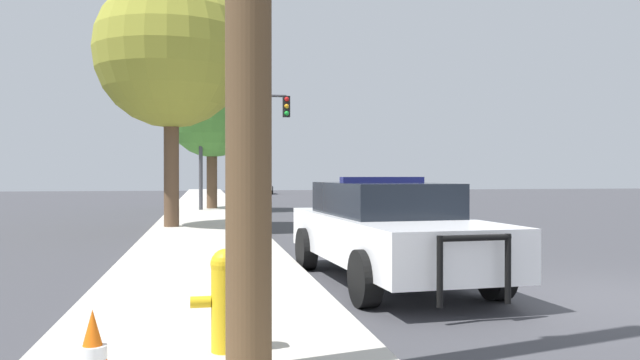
{
  "coord_description": "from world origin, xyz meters",
  "views": [
    {
      "loc": [
        -5.14,
        -7.23,
        1.62
      ],
      "look_at": [
        -0.8,
        16.1,
        1.39
      ],
      "focal_mm": 35.0,
      "sensor_mm": 36.0,
      "label": 1
    }
  ],
  "objects_px": {
    "traffic_light": "(238,126)",
    "tree_sidewalk_mid": "(212,113)",
    "car_background_distant": "(260,185)",
    "traffic_cone": "(93,357)",
    "police_car": "(387,229)",
    "fire_hydrant": "(226,297)",
    "tree_sidewalk_near": "(171,53)"
  },
  "relations": [
    {
      "from": "traffic_light",
      "to": "tree_sidewalk_near",
      "type": "relative_size",
      "value": 0.7
    },
    {
      "from": "car_background_distant",
      "to": "tree_sidewalk_mid",
      "type": "xyz_separation_m",
      "value": [
        -4.13,
        -23.41,
        3.56
      ]
    },
    {
      "from": "car_background_distant",
      "to": "traffic_cone",
      "type": "xyz_separation_m",
      "value": [
        -5.17,
        -46.66,
        -0.27
      ]
    },
    {
      "from": "car_background_distant",
      "to": "traffic_cone",
      "type": "relative_size",
      "value": 6.63
    },
    {
      "from": "police_car",
      "to": "tree_sidewalk_near",
      "type": "distance_m",
      "value": 10.73
    },
    {
      "from": "traffic_light",
      "to": "traffic_cone",
      "type": "bearing_deg",
      "value": -95.4
    },
    {
      "from": "fire_hydrant",
      "to": "car_background_distant",
      "type": "height_order",
      "value": "car_background_distant"
    },
    {
      "from": "tree_sidewalk_mid",
      "to": "traffic_cone",
      "type": "relative_size",
      "value": 9.92
    },
    {
      "from": "police_car",
      "to": "traffic_light",
      "type": "relative_size",
      "value": 1.05
    },
    {
      "from": "police_car",
      "to": "tree_sidewalk_near",
      "type": "xyz_separation_m",
      "value": [
        -3.61,
        9.16,
        4.26
      ]
    },
    {
      "from": "traffic_light",
      "to": "tree_sidewalk_mid",
      "type": "distance_m",
      "value": 1.6
    },
    {
      "from": "traffic_cone",
      "to": "fire_hydrant",
      "type": "bearing_deg",
      "value": 50.31
    },
    {
      "from": "traffic_light",
      "to": "tree_sidewalk_near",
      "type": "height_order",
      "value": "tree_sidewalk_near"
    },
    {
      "from": "fire_hydrant",
      "to": "car_background_distant",
      "type": "distance_m",
      "value": 45.8
    },
    {
      "from": "police_car",
      "to": "car_background_distant",
      "type": "height_order",
      "value": "police_car"
    },
    {
      "from": "fire_hydrant",
      "to": "traffic_light",
      "type": "relative_size",
      "value": 0.17
    },
    {
      "from": "traffic_light",
      "to": "car_background_distant",
      "type": "distance_m",
      "value": 24.81
    },
    {
      "from": "fire_hydrant",
      "to": "tree_sidewalk_mid",
      "type": "xyz_separation_m",
      "value": [
        0.15,
        22.19,
        3.68
      ]
    },
    {
      "from": "police_car",
      "to": "fire_hydrant",
      "type": "height_order",
      "value": "police_car"
    },
    {
      "from": "traffic_light",
      "to": "tree_sidewalk_mid",
      "type": "height_order",
      "value": "tree_sidewalk_mid"
    },
    {
      "from": "tree_sidewalk_mid",
      "to": "traffic_cone",
      "type": "xyz_separation_m",
      "value": [
        -1.04,
        -23.25,
        -3.83
      ]
    },
    {
      "from": "fire_hydrant",
      "to": "traffic_light",
      "type": "xyz_separation_m",
      "value": [
        1.21,
        21.16,
        3.07
      ]
    },
    {
      "from": "police_car",
      "to": "tree_sidewalk_near",
      "type": "relative_size",
      "value": 0.74
    },
    {
      "from": "tree_sidewalk_mid",
      "to": "fire_hydrant",
      "type": "bearing_deg",
      "value": -90.39
    },
    {
      "from": "fire_hydrant",
      "to": "traffic_light",
      "type": "distance_m",
      "value": 21.41
    },
    {
      "from": "traffic_light",
      "to": "traffic_cone",
      "type": "distance_m",
      "value": 22.56
    },
    {
      "from": "police_car",
      "to": "traffic_cone",
      "type": "distance_m",
      "value": 5.87
    },
    {
      "from": "traffic_light",
      "to": "car_background_distant",
      "type": "bearing_deg",
      "value": 82.85
    },
    {
      "from": "traffic_light",
      "to": "car_background_distant",
      "type": "xyz_separation_m",
      "value": [
        3.07,
        24.44,
        -2.95
      ]
    },
    {
      "from": "tree_sidewalk_near",
      "to": "traffic_cone",
      "type": "height_order",
      "value": "tree_sidewalk_near"
    },
    {
      "from": "police_car",
      "to": "traffic_cone",
      "type": "bearing_deg",
      "value": 50.58
    },
    {
      "from": "police_car",
      "to": "car_background_distant",
      "type": "relative_size",
      "value": 1.28
    }
  ]
}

